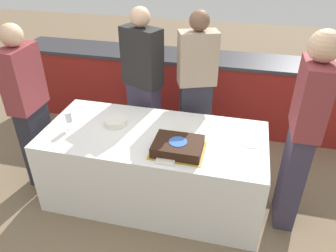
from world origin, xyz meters
TOP-DOWN VIEW (x-y plane):
  - ground_plane at (0.00, 0.00)m, footprint 14.00×14.00m
  - back_counter at (0.00, 1.53)m, footprint 4.40×0.58m
  - dining_table at (0.00, 0.00)m, footprint 1.97×0.90m
  - cake at (0.26, -0.20)m, footprint 0.43×0.35m
  - plate_stack at (-0.38, 0.07)m, footprint 0.20×0.20m
  - wine_glass at (-0.75, -0.09)m, footprint 0.06×0.06m
  - side_plate_near_cake at (0.22, 0.14)m, footprint 0.22×0.22m
  - side_plate_right_edge at (0.83, 0.08)m, footprint 0.22×0.22m
  - utensil_pile at (0.20, -0.35)m, footprint 0.15×0.11m
  - person_cutting_cake at (0.26, 0.67)m, footprint 0.42×0.32m
  - person_seated_left at (-1.20, 0.00)m, footprint 0.20×0.39m
  - person_seated_right at (1.20, 0.00)m, footprint 0.22×0.39m
  - person_standing_back at (-0.30, 0.67)m, footprint 0.46×0.35m

SIDE VIEW (x-z plane):
  - ground_plane at x=0.00m, z-range 0.00..0.00m
  - dining_table at x=0.00m, z-range 0.00..0.72m
  - back_counter at x=0.00m, z-range 0.00..0.92m
  - side_plate_near_cake at x=0.22m, z-range 0.72..0.73m
  - side_plate_right_edge at x=0.83m, z-range 0.72..0.73m
  - utensil_pile at x=0.20m, z-range 0.72..0.74m
  - plate_stack at x=-0.38m, z-range 0.72..0.78m
  - cake at x=0.26m, z-range 0.72..0.81m
  - person_seated_left at x=-1.20m, z-range 0.03..1.64m
  - wine_glass at x=-0.75m, z-range 0.75..0.92m
  - person_standing_back at x=-0.30m, z-range 0.03..1.68m
  - person_cutting_cake at x=0.26m, z-range 0.03..1.68m
  - person_seated_right at x=1.20m, z-range 0.04..1.76m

